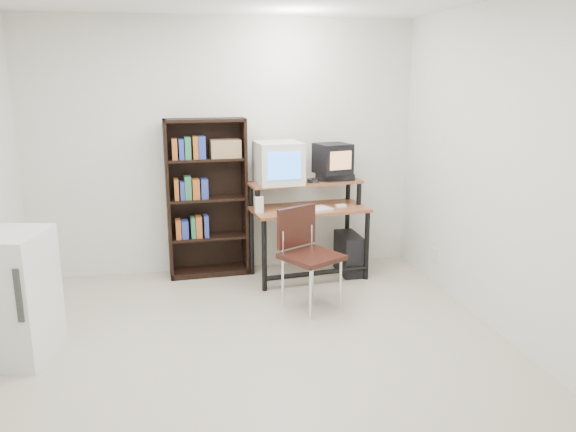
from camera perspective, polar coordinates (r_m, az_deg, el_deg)
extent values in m
cube|color=beige|center=(4.33, -3.75, -13.82)|extent=(4.00, 4.00, 0.01)
cube|color=silver|center=(5.87, -6.46, 6.88)|extent=(4.00, 0.01, 2.60)
cube|color=silver|center=(1.99, 3.07, -6.82)|extent=(4.00, 0.01, 2.60)
cube|color=silver|center=(4.59, 21.67, 4.06)|extent=(0.01, 4.00, 2.60)
cube|color=brown|center=(5.65, 2.12, 0.73)|extent=(1.21, 0.71, 0.03)
cube|color=brown|center=(5.71, 1.75, 3.42)|extent=(1.19, 0.48, 0.02)
cylinder|color=black|center=(5.36, -2.42, -3.99)|extent=(0.05, 0.05, 0.72)
cylinder|color=black|center=(5.73, 8.00, -2.96)|extent=(0.05, 0.05, 0.72)
cylinder|color=black|center=(5.79, -3.74, -1.30)|extent=(0.05, 0.05, 0.98)
cylinder|color=black|center=(6.13, 6.04, -0.50)|extent=(0.05, 0.05, 0.98)
cylinder|color=black|center=(5.60, 2.93, -5.82)|extent=(1.07, 0.18, 0.05)
cube|color=silver|center=(5.63, -0.99, 5.43)|extent=(0.48, 0.48, 0.42)
cube|color=#2F7BFD|center=(5.41, -0.37, 5.09)|extent=(0.33, 0.04, 0.26)
cube|color=black|center=(5.83, 4.78, 4.00)|extent=(0.37, 0.27, 0.08)
cube|color=black|center=(5.78, 4.55, 5.84)|extent=(0.39, 0.38, 0.30)
cube|color=tan|center=(5.64, 5.38, 5.63)|extent=(0.23, 0.07, 0.18)
cylinder|color=#26262B|center=(5.64, 2.57, 3.55)|extent=(0.15, 0.15, 0.05)
cube|color=silver|center=(5.49, 2.05, 0.52)|extent=(0.51, 0.36, 0.03)
cube|color=black|center=(5.70, 5.31, 0.81)|extent=(0.26, 0.23, 0.01)
cube|color=white|center=(5.70, 5.39, 1.01)|extent=(0.11, 0.07, 0.03)
cube|color=silver|center=(5.43, -2.99, 1.08)|extent=(0.09, 0.08, 0.17)
cube|color=black|center=(5.94, 6.18, -3.81)|extent=(0.21, 0.45, 0.42)
cube|color=black|center=(4.93, 2.43, -4.16)|extent=(0.61, 0.61, 0.04)
cube|color=black|center=(5.00, 0.87, -1.06)|extent=(0.39, 0.24, 0.36)
cylinder|color=silver|center=(4.77, 2.29, -7.97)|extent=(0.02, 0.02, 0.46)
cylinder|color=silver|center=(5.01, 5.35, -6.94)|extent=(0.02, 0.02, 0.46)
cylinder|color=silver|center=(5.02, -0.55, -6.81)|extent=(0.02, 0.02, 0.46)
cylinder|color=silver|center=(5.25, 2.50, -5.90)|extent=(0.02, 0.02, 0.46)
cube|color=black|center=(5.74, -12.09, 1.52)|extent=(0.05, 0.27, 1.61)
cube|color=black|center=(5.82, -4.42, 1.95)|extent=(0.05, 0.27, 1.61)
cube|color=black|center=(5.89, -8.36, 1.99)|extent=(0.81, 0.07, 1.61)
cube|color=black|center=(5.66, -8.51, 9.62)|extent=(0.82, 0.31, 0.03)
cube|color=black|center=(5.98, -7.97, -5.56)|extent=(0.82, 0.31, 0.06)
cube|color=black|center=(5.86, -8.09, -2.11)|extent=(0.76, 0.29, 0.03)
cube|color=black|center=(5.77, -8.23, 1.74)|extent=(0.76, 0.29, 0.02)
cube|color=black|center=(5.70, -8.37, 5.72)|extent=(0.76, 0.29, 0.02)
cube|color=olive|center=(5.71, -6.39, 6.83)|extent=(0.31, 0.21, 0.18)
cube|color=silver|center=(4.56, -26.54, -7.28)|extent=(0.66, 0.66, 0.95)
cube|color=#333333|center=(4.18, -25.71, -7.32)|extent=(0.04, 0.02, 0.38)
cube|color=beige|center=(5.78, 14.63, -3.74)|extent=(0.02, 0.08, 0.12)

